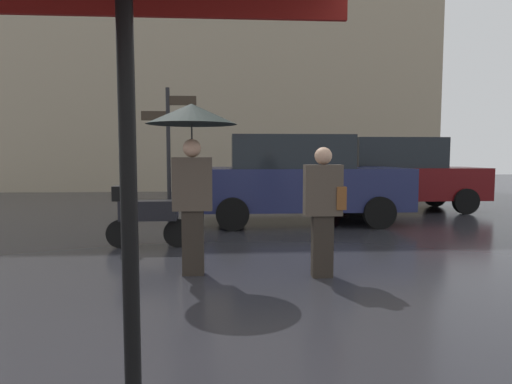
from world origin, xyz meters
The scene contains 7 objects.
pedestrian_with_umbrella centered at (0.05, 2.79, 1.72)m, with size 1.12×1.12×2.14m.
pedestrian_with_bag centered at (1.66, 2.58, 0.91)m, with size 0.49×0.24×1.60m.
parked_scooter centered at (-0.84, 4.50, 0.55)m, with size 1.38×0.32×1.23m.
parked_car_left centered at (2.02, 6.95, 0.99)m, with size 4.60×2.07×1.93m.
parked_car_right centered at (5.11, 8.93, 0.99)m, with size 4.27×1.86×1.96m.
street_signpost centered at (-0.67, 6.18, 1.72)m, with size 1.08×0.08×2.83m.
building_block centered at (0.00, 16.93, 7.80)m, with size 19.02×2.79×15.61m, color gray.
Camera 1 is at (0.47, -2.74, 1.51)m, focal length 31.07 mm.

